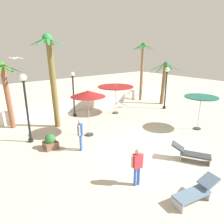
% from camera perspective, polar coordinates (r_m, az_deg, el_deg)
% --- Properties ---
extents(ground_plane, '(56.00, 56.00, 0.00)m').
position_cam_1_polar(ground_plane, '(11.67, 9.58, -10.16)').
color(ground_plane, beige).
extents(boundary_wall, '(25.20, 0.30, 1.00)m').
position_cam_1_polar(boundary_wall, '(18.17, -11.28, 1.52)').
color(boundary_wall, silver).
rests_on(boundary_wall, ground_plane).
extents(patio_umbrella_0, '(2.13, 2.13, 2.39)m').
position_cam_1_polar(patio_umbrella_0, '(14.80, 23.31, 3.23)').
color(patio_umbrella_0, '#333338').
rests_on(patio_umbrella_0, ground_plane).
extents(patio_umbrella_1, '(2.92, 2.92, 2.42)m').
position_cam_1_polar(patio_umbrella_1, '(17.10, 1.01, 6.67)').
color(patio_umbrella_1, '#333338').
rests_on(patio_umbrella_1, ground_plane).
extents(patio_umbrella_2, '(2.12, 2.12, 2.94)m').
position_cam_1_polar(patio_umbrella_2, '(12.54, -6.60, 4.89)').
color(patio_umbrella_2, '#333338').
rests_on(patio_umbrella_2, ground_plane).
extents(palm_tree_0, '(2.16, 2.24, 6.20)m').
position_cam_1_polar(palm_tree_0, '(14.26, -16.22, 10.20)').
color(palm_tree_0, brown).
rests_on(palm_tree_0, ground_plane).
extents(palm_tree_1, '(3.01, 2.69, 4.09)m').
position_cam_1_polar(palm_tree_1, '(20.87, 14.23, 9.22)').
color(palm_tree_1, brown).
rests_on(palm_tree_1, ground_plane).
extents(palm_tree_2, '(2.42, 2.19, 4.52)m').
position_cam_1_polar(palm_tree_2, '(15.35, -27.21, 5.95)').
color(palm_tree_2, brown).
rests_on(palm_tree_2, ground_plane).
extents(palm_tree_3, '(2.24, 2.32, 5.84)m').
position_cam_1_polar(palm_tree_3, '(21.79, 8.35, 12.56)').
color(palm_tree_3, olive).
rests_on(palm_tree_3, ground_plane).
extents(lamp_post_0, '(0.39, 0.39, 3.70)m').
position_cam_1_polar(lamp_post_0, '(19.09, 14.70, 7.78)').
color(lamp_post_0, black).
rests_on(lamp_post_0, ground_plane).
extents(lamp_post_1, '(0.34, 0.34, 3.56)m').
position_cam_1_polar(lamp_post_1, '(16.60, -10.60, 5.79)').
color(lamp_post_1, black).
rests_on(lamp_post_1, ground_plane).
extents(lamp_post_2, '(0.40, 0.40, 4.00)m').
position_cam_1_polar(lamp_post_2, '(12.49, -22.67, 3.25)').
color(lamp_post_2, black).
rests_on(lamp_post_2, ground_plane).
extents(lounge_chair_0, '(1.91, 0.89, 0.81)m').
position_cam_1_polar(lounge_chair_0, '(8.52, 22.17, -19.53)').
color(lounge_chair_0, '#B7B7BC').
rests_on(lounge_chair_0, ground_plane).
extents(lounge_chair_1, '(1.40, 1.89, 0.83)m').
position_cam_1_polar(lounge_chair_1, '(11.02, 20.85, -10.53)').
color(lounge_chair_1, '#B7B7BC').
rests_on(lounge_chair_1, ground_plane).
extents(guest_0, '(0.42, 0.44, 1.75)m').
position_cam_1_polar(guest_0, '(11.14, -8.68, -5.41)').
color(guest_0, '#3359B2').
rests_on(guest_0, ground_plane).
extents(guest_1, '(0.54, 0.33, 1.61)m').
position_cam_1_polar(guest_1, '(8.44, 6.99, -13.97)').
color(guest_1, '#3359B2').
rests_on(guest_1, ground_plane).
extents(seagull_1, '(1.19, 0.94, 0.16)m').
position_cam_1_polar(seagull_1, '(14.99, -25.11, 13.30)').
color(seagull_1, white).
extents(planter, '(0.70, 0.70, 0.85)m').
position_cam_1_polar(planter, '(11.98, -16.60, -7.89)').
color(planter, brown).
rests_on(planter, ground_plane).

